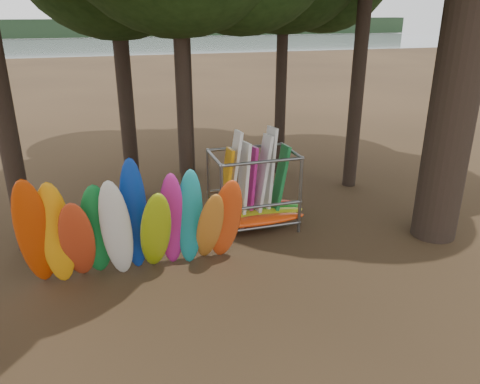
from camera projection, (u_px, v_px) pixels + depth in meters
name	position (u px, v px, depth m)	size (l,w,h in m)	color
ground	(263.00, 263.00, 11.93)	(120.00, 120.00, 0.00)	#47331E
lake	(118.00, 56.00, 65.32)	(160.00, 160.00, 0.00)	gray
far_shore	(104.00, 28.00, 109.09)	(160.00, 4.00, 4.00)	black
kayak_row	(132.00, 229.00, 10.68)	(5.07, 1.96, 3.27)	#D03D08
storage_rack	(253.00, 193.00, 13.58)	(3.18, 1.59, 2.91)	slate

